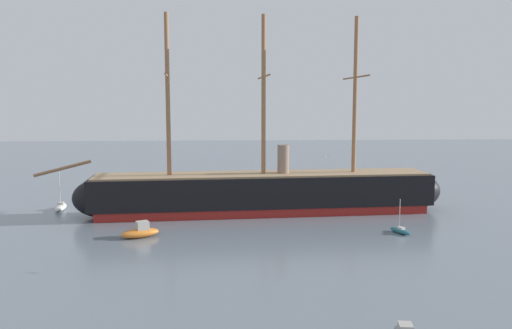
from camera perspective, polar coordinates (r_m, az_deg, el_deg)
The scene contains 6 objects.
tall_ship at distance 77.34m, azimuth 0.83°, elevation -3.12°, with size 61.57×14.15×29.60m.
motorboat_alongside_bow at distance 65.63m, azimuth -12.85°, elevation -7.38°, with size 5.21×3.83×2.02m.
sailboat_alongside_stern at distance 68.52m, azimuth 15.88°, elevation -7.15°, with size 2.39×3.57×4.49m.
sailboat_far_left at distance 85.36m, azimuth -21.07°, elevation -4.46°, with size 2.03×5.06×6.41m.
dinghy_distant_centre at distance 87.81m, azimuth -1.95°, elevation -3.84°, with size 2.18×2.72×0.59m.
seagull_in_flight at distance 53.06m, azimuth 7.76°, elevation 0.89°, with size 1.34×0.59×0.14m.
Camera 1 is at (-1.46, -24.34, 16.82)m, focal length 35.62 mm.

